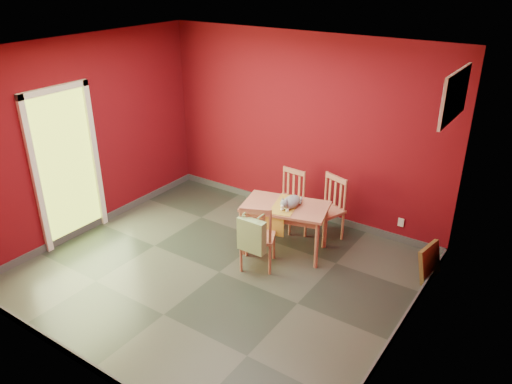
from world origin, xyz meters
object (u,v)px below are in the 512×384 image
Objects in this scene: chair_near at (257,235)px; picture_frame at (429,262)px; chair_far_left at (288,199)px; chair_far_right at (327,208)px; tote_bag at (252,235)px; cat at (291,200)px; dining_table at (285,211)px.

chair_near is 1.99× the size of picture_frame.
chair_far_left is 0.61m from chair_far_right.
chair_near is 1.83× the size of tote_bag.
chair_far_left is at bearing 120.38° from cat.
dining_table is at bearing 179.62° from cat.
dining_table is 2.46× the size of tote_bag.
cat is at bearing 2.13° from dining_table.
tote_bag is at bearing -74.47° from chair_near.
dining_table is 0.20m from cat.
dining_table is at bearing -115.32° from chair_far_right.
chair_far_right is at bearing 68.47° from cat.
chair_far_right is 0.73m from cat.
chair_far_right is 2.29× the size of cat.
chair_near is 0.24m from tote_bag.
cat is at bearing -109.03° from chair_far_right.
cat is (0.11, 0.73, 0.21)m from tote_bag.
chair_far_right reaches higher than chair_near.
chair_far_right is 1.00× the size of chair_near.
dining_table is 1.88m from picture_frame.
tote_bag is (-0.03, -0.73, -0.02)m from dining_table.
picture_frame is (1.49, -0.18, -0.25)m from chair_far_right.
chair_far_right is 1.52m from picture_frame.
tote_bag is 1.09× the size of picture_frame.
tote_bag is at bearing -101.00° from cat.
picture_frame is (1.81, 1.18, -0.35)m from tote_bag.
chair_far_right is 1.40m from tote_bag.
cat is 0.87× the size of picture_frame.
tote_bag is (0.29, -1.35, 0.13)m from chair_far_left.
dining_table is 3.06× the size of cat.
chair_near is (0.23, -1.14, 0.02)m from chair_far_left.
chair_far_left reaches higher than dining_table.
chair_near is 2.28× the size of cat.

